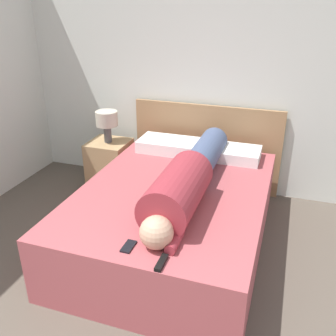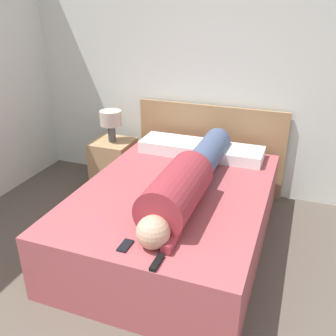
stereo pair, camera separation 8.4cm
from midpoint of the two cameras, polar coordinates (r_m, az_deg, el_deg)
The scene contains 10 objects.
wall_back at distance 3.93m, azimuth 9.12°, elevation 14.58°, with size 5.45×0.06×2.60m.
bed at distance 3.21m, azimuth 1.72°, elevation -7.30°, with size 1.48×2.04×0.53m.
headboard at distance 4.10m, azimuth 6.91°, elevation 3.08°, with size 1.60×0.04×0.94m.
nightstand at distance 4.24m, azimuth -7.70°, elevation 0.73°, with size 0.42×0.42×0.53m.
table_lamp at distance 4.06m, azimuth -8.10°, elevation 7.26°, with size 0.23×0.23×0.34m.
person_lying at distance 2.90m, azimuth 3.90°, elevation -1.67°, with size 0.35×1.80×0.35m.
pillow_near_headboard at distance 3.82m, azimuth 1.25°, elevation 3.50°, with size 0.60×0.36×0.12m.
pillow_second at distance 3.68m, azimuth 10.53°, elevation 2.12°, with size 0.57×0.36×0.11m.
tv_remote at distance 2.27m, azimuth -0.61°, elevation -14.21°, with size 0.04×0.15×0.02m.
cell_phone at distance 2.42m, azimuth -5.51°, elevation -11.70°, with size 0.06×0.13×0.01m.
Camera 2 is at (0.82, -0.24, 1.96)m, focal length 40.00 mm.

